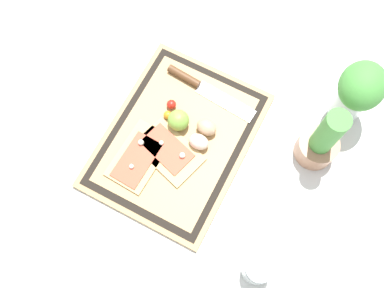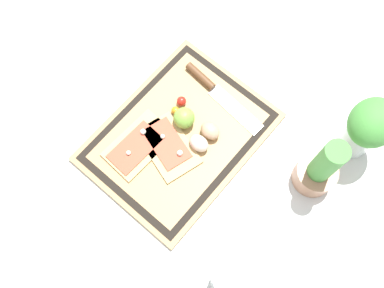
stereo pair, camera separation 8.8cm
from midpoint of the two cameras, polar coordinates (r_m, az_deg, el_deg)
ground_plane at (r=1.24m, az=-3.92°, el=0.20°), size 6.00×6.00×0.00m
cutting_board at (r=1.23m, az=-3.95°, el=0.33°), size 0.49×0.37×0.02m
pizza_slice_near at (r=1.21m, az=-8.84°, el=-1.85°), size 0.19×0.12×0.02m
pizza_slice_far at (r=1.21m, az=-4.89°, el=-1.22°), size 0.16×0.20×0.02m
knife at (r=1.28m, az=-1.39°, el=7.45°), size 0.06×0.28×0.02m
egg_brown at (r=1.21m, az=-0.21°, el=1.88°), size 0.04×0.06×0.04m
egg_pink at (r=1.20m, az=-1.24°, el=0.06°), size 0.04×0.06×0.04m
lime at (r=1.21m, az=-3.81°, el=2.81°), size 0.06×0.06×0.06m
cherry_tomato_red at (r=1.25m, az=-4.65°, el=4.83°), size 0.03×0.03×0.03m
cherry_tomato_yellow at (r=1.24m, az=-5.11°, el=3.48°), size 0.02×0.02×0.02m
herb_pot at (r=1.18m, az=14.05°, el=0.01°), size 0.11×0.11×0.24m
sauce_jar at (r=1.14m, az=5.99°, el=-15.79°), size 0.07×0.07×0.09m
herb_glass at (r=1.21m, az=18.40°, el=6.14°), size 0.13×0.12×0.22m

